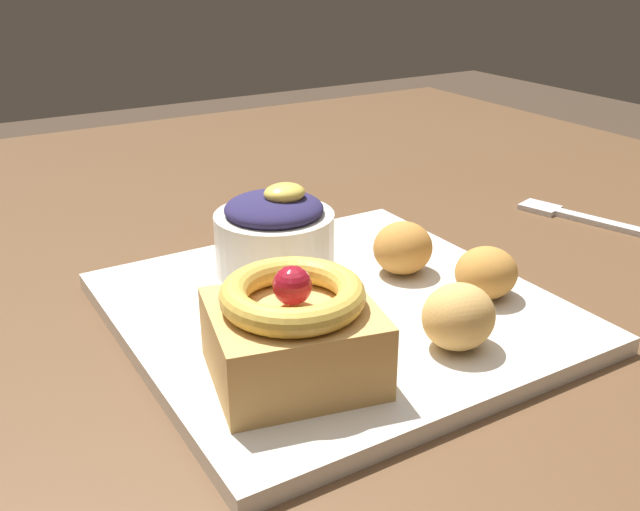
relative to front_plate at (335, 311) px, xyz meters
name	(u,v)px	position (x,y,z in m)	size (l,w,h in m)	color
dining_table	(207,356)	(-0.04, 0.14, -0.10)	(1.29, 1.00, 0.73)	brown
front_plate	(335,311)	(0.00, 0.00, 0.00)	(0.28, 0.28, 0.01)	silver
cake_slice	(293,330)	(-0.07, -0.06, 0.04)	(0.11, 0.10, 0.07)	tan
berry_ramekin	(275,234)	(-0.01, 0.07, 0.04)	(0.09, 0.09, 0.07)	silver
fritter_front	(486,273)	(0.09, -0.04, 0.02)	(0.04, 0.04, 0.04)	#BC7F38
fritter_middle	(458,317)	(0.03, -0.09, 0.03)	(0.05, 0.04, 0.04)	tan
fritter_back	(403,248)	(0.07, 0.02, 0.03)	(0.04, 0.04, 0.04)	#BC7F38
fork	(574,216)	(0.30, 0.05, 0.00)	(0.05, 0.13, 0.00)	silver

